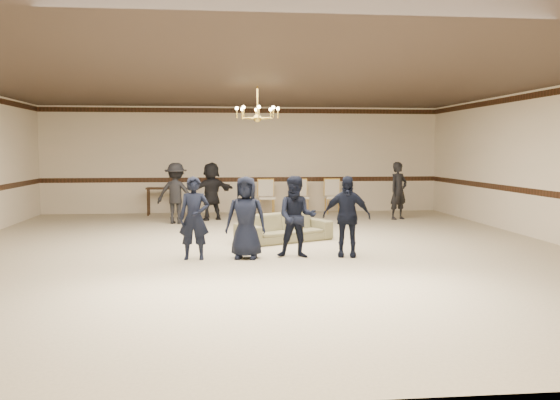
{
  "coord_description": "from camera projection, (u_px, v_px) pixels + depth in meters",
  "views": [
    {
      "loc": [
        -0.88,
        -11.39,
        1.92
      ],
      "look_at": [
        0.3,
        -0.5,
        1.0
      ],
      "focal_mm": 38.79,
      "sensor_mm": 36.0,
      "label": 1
    }
  ],
  "objects": [
    {
      "name": "boy_c",
      "position": [
        297.0,
        217.0,
        10.71
      ],
      "size": [
        0.79,
        0.67,
        1.45
      ],
      "primitive_type": "imported",
      "rotation": [
        0.0,
        0.0,
        -0.18
      ],
      "color": "black",
      "rests_on": "floor"
    },
    {
      "name": "banquet_chair_mid",
      "position": [
        300.0,
        197.0,
        17.86
      ],
      "size": [
        0.5,
        0.5,
        1.02
      ],
      "primitive_type": null,
      "rotation": [
        0.0,
        0.0,
        0.01
      ],
      "color": "beige",
      "rests_on": "floor"
    },
    {
      "name": "boy_a",
      "position": [
        194.0,
        218.0,
        10.51
      ],
      "size": [
        0.56,
        0.4,
        1.45
      ],
      "primitive_type": "imported",
      "rotation": [
        0.0,
        0.0,
        -0.1
      ],
      "color": "black",
      "rests_on": "floor"
    },
    {
      "name": "boy_b",
      "position": [
        246.0,
        217.0,
        10.61
      ],
      "size": [
        0.79,
        0.59,
        1.45
      ],
      "primitive_type": "imported",
      "rotation": [
        0.0,
        0.0,
        -0.2
      ],
      "color": "black",
      "rests_on": "floor"
    },
    {
      "name": "adult_left",
      "position": [
        176.0,
        193.0,
        15.59
      ],
      "size": [
        1.12,
        0.79,
        1.57
      ],
      "primitive_type": "imported",
      "rotation": [
        0.0,
        0.0,
        2.93
      ],
      "color": "black",
      "rests_on": "floor"
    },
    {
      "name": "chair_rail",
      "position": [
        244.0,
        180.0,
        18.38
      ],
      "size": [
        12.0,
        0.02,
        0.14
      ],
      "primitive_type": "cube",
      "color": "black",
      "rests_on": "wall_back"
    },
    {
      "name": "crown_molding",
      "position": [
        243.0,
        111.0,
        18.2
      ],
      "size": [
        12.0,
        0.02,
        0.14
      ],
      "primitive_type": "cube",
      "color": "black",
      "rests_on": "wall_back"
    },
    {
      "name": "banquet_chair_right",
      "position": [
        333.0,
        197.0,
        17.97
      ],
      "size": [
        0.5,
        0.5,
        1.02
      ],
      "primitive_type": null,
      "rotation": [
        0.0,
        0.0,
        0.0
      ],
      "color": "beige",
      "rests_on": "floor"
    },
    {
      "name": "chandelier",
      "position": [
        257.0,
        102.0,
        12.29
      ],
      "size": [
        0.94,
        0.94,
        0.89
      ],
      "primitive_type": null,
      "color": "gold",
      "rests_on": "ceiling"
    },
    {
      "name": "banquet_chair_left",
      "position": [
        266.0,
        197.0,
        17.76
      ],
      "size": [
        0.52,
        0.52,
        1.02
      ],
      "primitive_type": null,
      "rotation": [
        0.0,
        0.0,
        0.06
      ],
      "color": "beige",
      "rests_on": "floor"
    },
    {
      "name": "boy_d",
      "position": [
        346.0,
        216.0,
        10.8
      ],
      "size": [
        0.91,
        0.53,
        1.45
      ],
      "primitive_type": "imported",
      "rotation": [
        0.0,
        0.0,
        -0.22
      ],
      "color": "black",
      "rests_on": "floor"
    },
    {
      "name": "adult_mid",
      "position": [
        211.0,
        191.0,
        16.38
      ],
      "size": [
        1.51,
        1.08,
        1.57
      ],
      "primitive_type": "imported",
      "rotation": [
        0.0,
        0.0,
        3.62
      ],
      "color": "black",
      "rests_on": "floor"
    },
    {
      "name": "room",
      "position": [
        261.0,
        166.0,
        11.41
      ],
      "size": [
        12.01,
        14.01,
        3.21
      ],
      "color": "#C5B897",
      "rests_on": "ground"
    },
    {
      "name": "settee",
      "position": [
        284.0,
        228.0,
        12.6
      ],
      "size": [
        2.13,
        1.61,
        0.58
      ],
      "primitive_type": "imported",
      "rotation": [
        0.0,
        0.0,
        0.47
      ],
      "color": "brown",
      "rests_on": "floor"
    },
    {
      "name": "adult_right",
      "position": [
        399.0,
        191.0,
        16.53
      ],
      "size": [
        0.68,
        0.6,
        1.57
      ],
      "primitive_type": "imported",
      "rotation": [
        0.0,
        0.0,
        0.5
      ],
      "color": "black",
      "rests_on": "floor"
    },
    {
      "name": "console_table",
      "position": [
        164.0,
        201.0,
        17.64
      ],
      "size": [
        0.99,
        0.47,
        0.81
      ],
      "primitive_type": "cube",
      "rotation": [
        0.0,
        0.0,
        -0.06
      ],
      "color": "black",
      "rests_on": "floor"
    }
  ]
}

